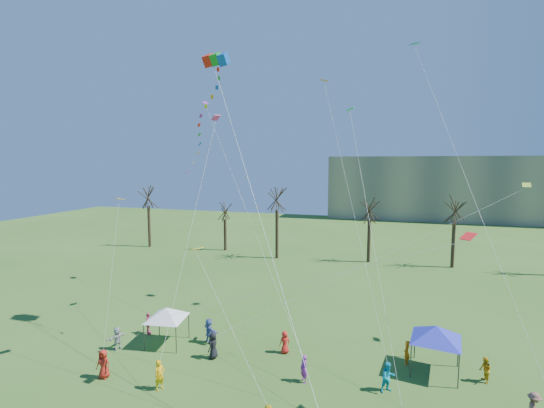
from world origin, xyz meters
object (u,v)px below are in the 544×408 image
(canopy_tent_white, at_px, (167,313))
(distant_building, at_px, (459,188))
(big_box_kite, at_px, (207,123))
(canopy_tent_blue, at_px, (436,333))

(canopy_tent_white, bearing_deg, distant_building, 66.95)
(big_box_kite, distance_m, canopy_tent_blue, 21.00)
(big_box_kite, height_order, canopy_tent_blue, big_box_kite)
(distant_building, xyz_separation_m, big_box_kite, (-29.17, -73.20, 8.83))
(canopy_tent_white, relative_size, canopy_tent_blue, 0.90)
(distant_building, bearing_deg, canopy_tent_blue, -100.25)
(distant_building, relative_size, canopy_tent_blue, 14.63)
(distant_building, distance_m, canopy_tent_blue, 74.69)
(big_box_kite, distance_m, canopy_tent_white, 14.33)
(canopy_tent_white, xyz_separation_m, canopy_tent_blue, (18.63, 1.63, 0.26))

